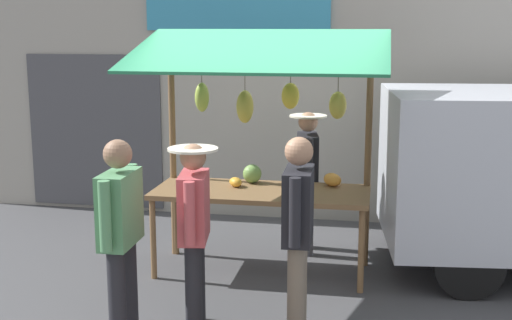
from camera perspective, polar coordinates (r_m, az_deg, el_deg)
The scene contains 7 objects.
ground_plane at distance 7.30m, azimuth 0.43°, elevation -9.22°, with size 40.00×40.00×0.00m, color #424244.
street_backdrop at distance 9.06m, azimuth 2.50°, elevation 5.80°, with size 9.00×0.30×3.40m.
market_stall at distance 6.96m, azimuth 0.53°, elevation 2.84°, with size 2.50×1.46×2.50m.
vendor_with_sunhat at distance 7.70m, azimuth 4.28°, elevation -0.89°, with size 0.41×0.68×1.60m.
shopper_with_ponytail at distance 5.55m, azimuth 3.51°, elevation -5.25°, with size 0.24×0.71×1.68m.
shopper_in_grey_tee at distance 5.56m, azimuth -11.16°, elevation -5.46°, with size 0.23×0.71×1.67m.
shopper_with_shopping_bag at distance 5.74m, azimuth -5.15°, elevation -5.15°, with size 0.41×0.68×1.59m.
Camera 1 is at (-1.19, 6.74, 2.54)m, focal length 48.27 mm.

